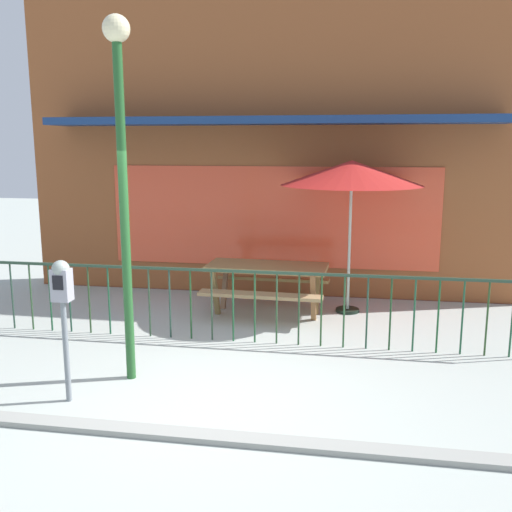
{
  "coord_description": "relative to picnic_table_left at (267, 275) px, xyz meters",
  "views": [
    {
      "loc": [
        1.38,
        -5.3,
        2.57
      ],
      "look_at": [
        0.09,
        2.24,
        1.08
      ],
      "focal_mm": 40.48,
      "sensor_mm": 36.0,
      "label": 1
    }
  ],
  "objects": [
    {
      "name": "parking_meter_near",
      "position": [
        -1.53,
        -3.35,
        0.51
      ],
      "size": [
        0.18,
        0.17,
        1.46
      ],
      "color": "slate",
      "rests_on": "ground"
    },
    {
      "name": "pub_storefront",
      "position": [
        -0.11,
        1.45,
        2.13
      ],
      "size": [
        8.57,
        1.31,
        5.52
      ],
      "color": "brown",
      "rests_on": "ground"
    },
    {
      "name": "curb_edge",
      "position": [
        -0.11,
        -3.87,
        -0.61
      ],
      "size": [
        12.0,
        0.2,
        0.11
      ],
      "primitive_type": "cube",
      "color": "gray",
      "rests_on": "ground"
    },
    {
      "name": "picnic_table_left",
      "position": [
        0.0,
        0.0,
        0.0
      ],
      "size": [
        1.85,
        1.43,
        0.79
      ],
      "color": "olive",
      "rests_on": "ground"
    },
    {
      "name": "patio_fence_front",
      "position": [
        -0.11,
        -1.29,
        0.05
      ],
      "size": [
        7.23,
        0.04,
        0.97
      ],
      "color": "#263F2E",
      "rests_on": "ground"
    },
    {
      "name": "street_lamp",
      "position": [
        -1.12,
        -2.68,
        1.9
      ],
      "size": [
        0.28,
        0.28,
        3.84
      ],
      "color": "#225627",
      "rests_on": "ground"
    },
    {
      "name": "patio_umbrella",
      "position": [
        1.22,
        0.33,
        1.52
      ],
      "size": [
        2.12,
        2.12,
        2.33
      ],
      "color": "black",
      "rests_on": "ground"
    },
    {
      "name": "ground",
      "position": [
        -0.11,
        -3.13,
        -0.61
      ],
      "size": [
        40.0,
        40.0,
        0.0
      ],
      "primitive_type": "plane",
      "color": "#A8B1A8"
    }
  ]
}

